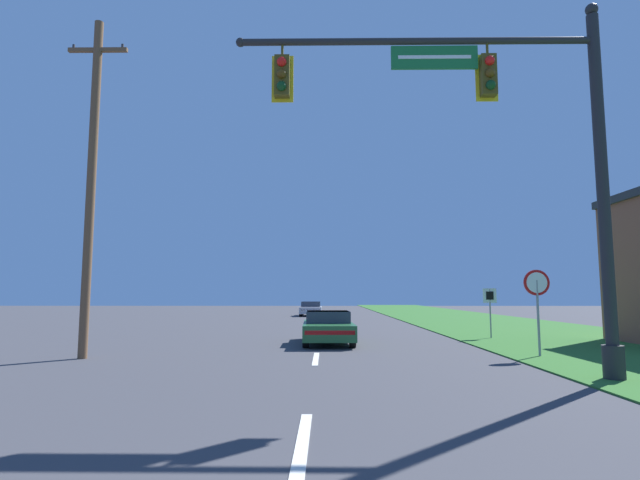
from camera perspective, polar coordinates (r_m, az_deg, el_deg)
name	(u,v)px	position (r m, az deg, el deg)	size (l,w,h in m)	color
grass_verge_right	(496,325)	(32.11, 19.49, -9.10)	(10.00, 110.00, 0.04)	#2D6626
road_center_line	(320,336)	(22.46, -0.05, -10.86)	(0.16, 34.80, 0.01)	silver
signal_mast	(515,147)	(12.10, 21.35, 9.88)	(8.40, 0.47, 8.42)	#232326
car_ahead	(328,327)	(18.91, 0.90, -9.92)	(1.94, 4.40, 1.19)	black
far_car	(311,309)	(43.01, -1.05, -7.85)	(1.82, 4.23, 1.19)	black
stop_sign	(537,293)	(16.08, 23.56, -5.56)	(0.76, 0.07, 2.50)	gray
route_sign_post	(490,301)	(21.98, 18.84, -6.67)	(0.55, 0.06, 2.03)	gray
utility_pole_near	(91,179)	(16.33, -24.67, 6.38)	(1.80, 0.26, 10.13)	brown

